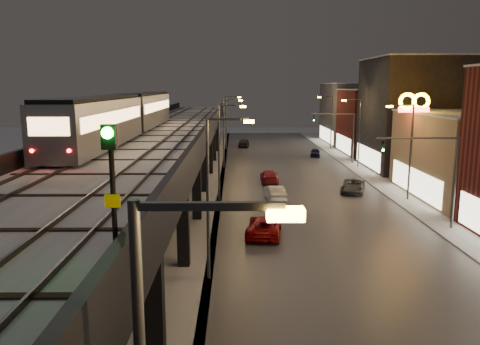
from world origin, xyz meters
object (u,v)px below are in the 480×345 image
object	(u,v)px
car_near_white	(275,193)
car_mid_dark	(269,177)
subway_train	(126,114)
rail_signal	(111,164)
car_onc_red	(315,153)
car_far_white	(244,143)
car_mid_silver	(264,227)
car_onc_dark	(353,186)

from	to	relation	value
car_near_white	car_mid_dark	xyz separation A→B (m)	(0.09, 8.24, -0.03)
subway_train	car_mid_dark	xyz separation A→B (m)	(13.07, 10.75, -7.59)
rail_signal	subway_train	bearing A→B (deg)	102.24
rail_signal	car_onc_red	xyz separation A→B (m)	(15.12, 59.74, -8.24)
subway_train	rail_signal	xyz separation A→B (m)	(6.40, -29.50, 0.58)
car_near_white	car_far_white	xyz separation A→B (m)	(-2.16, 39.13, 0.03)
car_onc_red	car_mid_dark	bearing A→B (deg)	-102.88
car_mid_silver	car_onc_red	world-z (taller)	car_mid_silver
subway_train	car_mid_silver	xyz separation A→B (m)	(11.35, -8.03, -7.56)
rail_signal	car_mid_dark	xyz separation A→B (m)	(6.67, 40.25, -8.17)
car_mid_dark	car_far_white	xyz separation A→B (m)	(-2.24, 30.89, 0.06)
car_onc_dark	car_mid_silver	bearing A→B (deg)	-107.20
subway_train	car_near_white	bearing A→B (deg)	10.96
car_onc_dark	car_onc_red	size ratio (longest dim) A/B	1.31
car_onc_dark	car_onc_red	bearing A→B (deg)	107.39
car_mid_silver	car_far_white	world-z (taller)	car_far_white
subway_train	car_mid_dark	world-z (taller)	subway_train
car_far_white	car_onc_red	distance (m)	15.63
car_far_white	car_onc_dark	size ratio (longest dim) A/B	0.92
rail_signal	car_onc_dark	distance (m)	39.05
car_near_white	car_mid_dark	size ratio (longest dim) A/B	0.92
car_far_white	car_onc_dark	bearing A→B (deg)	111.44
car_near_white	car_onc_red	distance (m)	29.01
car_near_white	car_onc_dark	distance (m)	8.76
car_mid_silver	car_mid_dark	distance (m)	18.86
rail_signal	car_mid_dark	bearing A→B (deg)	80.59
subway_train	car_onc_red	xyz separation A→B (m)	(21.52, 30.24, -7.66)
rail_signal	car_onc_red	bearing A→B (deg)	75.80
car_near_white	car_onc_dark	size ratio (longest dim) A/B	0.92
rail_signal	car_near_white	distance (m)	33.68
car_near_white	car_mid_dark	world-z (taller)	car_near_white
car_mid_silver	car_far_white	xyz separation A→B (m)	(-0.52, 49.68, 0.03)
car_mid_silver	car_near_white	bearing A→B (deg)	-91.17
subway_train	car_far_white	world-z (taller)	subway_train
rail_signal	car_onc_red	distance (m)	62.18
car_onc_red	car_far_white	bearing A→B (deg)	143.70
car_mid_silver	car_mid_dark	size ratio (longest dim) A/B	1.08
car_mid_silver	rail_signal	bearing A→B (deg)	84.66
car_mid_dark	car_onc_dark	xyz separation A→B (m)	(8.07, -5.04, -0.03)
rail_signal	car_mid_silver	bearing A→B (deg)	77.01
car_near_white	subway_train	bearing A→B (deg)	4.75
subway_train	car_onc_dark	distance (m)	23.19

